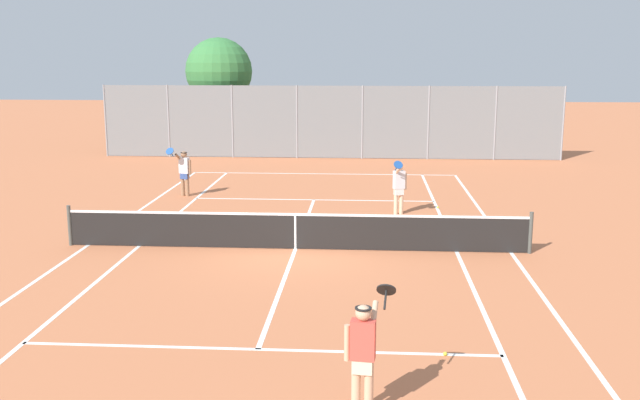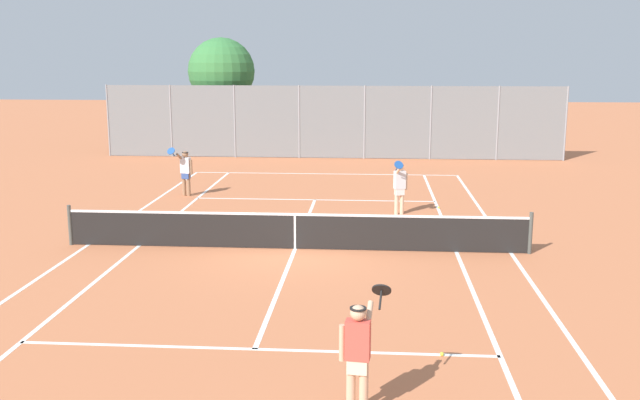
% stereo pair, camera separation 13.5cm
% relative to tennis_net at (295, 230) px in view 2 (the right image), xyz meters
% --- Properties ---
extents(ground_plane, '(120.00, 120.00, 0.00)m').
position_rel_tennis_net_xyz_m(ground_plane, '(0.00, 0.00, -0.51)').
color(ground_plane, '#C67047').
extents(court_line_markings, '(11.10, 23.90, 0.01)m').
position_rel_tennis_net_xyz_m(court_line_markings, '(0.00, 0.00, -0.51)').
color(court_line_markings, white).
rests_on(court_line_markings, ground).
extents(tennis_net, '(12.00, 0.10, 1.07)m').
position_rel_tennis_net_xyz_m(tennis_net, '(0.00, 0.00, 0.00)').
color(tennis_net, '#474C47').
rests_on(tennis_net, ground).
extents(player_near_side, '(0.73, 0.72, 1.77)m').
position_rel_tennis_net_xyz_m(player_near_side, '(1.79, -8.49, 0.42)').
color(player_near_side, '#D8A884').
rests_on(player_near_side, ground).
extents(player_far_left, '(0.79, 0.71, 1.77)m').
position_rel_tennis_net_xyz_m(player_far_left, '(-4.63, 6.79, 0.42)').
color(player_far_left, '#936B4C').
rests_on(player_far_left, ground).
extents(player_far_right, '(0.47, 0.87, 1.77)m').
position_rel_tennis_net_xyz_m(player_far_right, '(2.83, 4.32, 0.42)').
color(player_far_right, beige).
rests_on(player_far_right, ground).
extents(loose_tennis_ball_0, '(0.07, 0.07, 0.07)m').
position_rel_tennis_net_xyz_m(loose_tennis_ball_0, '(4.15, 5.28, -0.48)').
color(loose_tennis_ball_0, '#D1DB33').
rests_on(loose_tennis_ball_0, ground).
extents(loose_tennis_ball_1, '(0.07, 0.07, 0.07)m').
position_rel_tennis_net_xyz_m(loose_tennis_ball_1, '(3.16, -6.45, -0.48)').
color(loose_tennis_ball_1, '#D1DB33').
rests_on(loose_tennis_ball_1, ground).
extents(back_fence, '(22.13, 0.08, 3.50)m').
position_rel_tennis_net_xyz_m(back_fence, '(0.00, 16.56, 1.24)').
color(back_fence, gray).
rests_on(back_fence, ground).
extents(tree_behind_left, '(3.39, 3.39, 5.80)m').
position_rel_tennis_net_xyz_m(tree_behind_left, '(-5.71, 18.75, 3.50)').
color(tree_behind_left, brown).
rests_on(tree_behind_left, ground).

